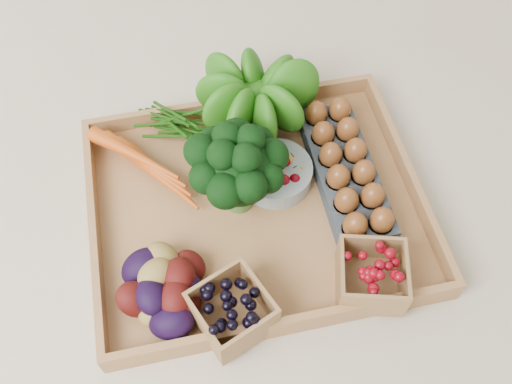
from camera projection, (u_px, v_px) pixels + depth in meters
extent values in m
plane|color=beige|center=(256.00, 211.00, 0.98)|extent=(4.00, 4.00, 0.00)
cube|color=#A87646|center=(256.00, 209.00, 0.98)|extent=(0.55, 0.45, 0.01)
sphere|color=#255C0E|center=(255.00, 95.00, 1.01)|extent=(0.15, 0.15, 0.15)
cylinder|color=#8C9EA5|center=(275.00, 173.00, 0.99)|extent=(0.13, 0.13, 0.03)
cube|color=#373E46|center=(345.00, 173.00, 0.99)|extent=(0.10, 0.28, 0.03)
cube|color=black|center=(232.00, 311.00, 0.83)|extent=(0.13, 0.13, 0.07)
cube|color=#69040E|center=(371.00, 276.00, 0.86)|extent=(0.13, 0.13, 0.07)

